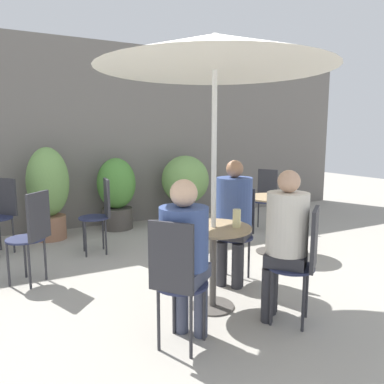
{
  "coord_description": "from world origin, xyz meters",
  "views": [
    {
      "loc": [
        -1.65,
        -2.74,
        1.53
      ],
      "look_at": [
        -0.03,
        0.36,
        0.98
      ],
      "focal_mm": 35.0,
      "sensor_mm": 36.0,
      "label": 1
    }
  ],
  "objects_px": {
    "cafe_table_near": "(213,248)",
    "bistro_chair_5": "(2,209)",
    "beer_glass_1": "(191,216)",
    "potted_plant_1": "(117,191)",
    "seated_person_0": "(185,247)",
    "seated_person_1": "(285,233)",
    "seated_person_2": "(234,211)",
    "beer_glass_0": "(237,218)",
    "bistro_chair_6": "(266,194)",
    "bistro_chair_3": "(33,230)",
    "potted_plant_2": "(185,183)",
    "bistro_chair_4": "(101,209)",
    "cafe_table_far": "(272,211)",
    "bistro_chair_1": "(303,255)",
    "potted_plant_0": "(48,189)",
    "bistro_chair_2": "(237,225)",
    "umbrella": "(215,52)",
    "bistro_chair_0": "(176,274)"
  },
  "relations": [
    {
      "from": "bistro_chair_3",
      "to": "umbrella",
      "type": "xyz_separation_m",
      "value": [
        1.35,
        -1.28,
        1.6
      ]
    },
    {
      "from": "seated_person_1",
      "to": "seated_person_0",
      "type": "bearing_deg",
      "value": -45.09
    },
    {
      "from": "bistro_chair_3",
      "to": "beer_glass_0",
      "type": "distance_m",
      "value": 2.07
    },
    {
      "from": "bistro_chair_6",
      "to": "beer_glass_1",
      "type": "relative_size",
      "value": 5.51
    },
    {
      "from": "cafe_table_far",
      "to": "umbrella",
      "type": "bearing_deg",
      "value": -145.92
    },
    {
      "from": "cafe_table_near",
      "to": "bistro_chair_1",
      "type": "relative_size",
      "value": 0.76
    },
    {
      "from": "seated_person_2",
      "to": "potted_plant_2",
      "type": "distance_m",
      "value": 2.72
    },
    {
      "from": "potted_plant_1",
      "to": "bistro_chair_4",
      "type": "bearing_deg",
      "value": -115.41
    },
    {
      "from": "bistro_chair_4",
      "to": "seated_person_2",
      "type": "bearing_deg",
      "value": 36.38
    },
    {
      "from": "bistro_chair_1",
      "to": "cafe_table_near",
      "type": "bearing_deg",
      "value": -90.0
    },
    {
      "from": "bistro_chair_6",
      "to": "potted_plant_1",
      "type": "distance_m",
      "value": 2.4
    },
    {
      "from": "bistro_chair_6",
      "to": "umbrella",
      "type": "height_order",
      "value": "umbrella"
    },
    {
      "from": "seated_person_2",
      "to": "potted_plant_0",
      "type": "xyz_separation_m",
      "value": [
        -1.46,
        2.59,
        -0.02
      ]
    },
    {
      "from": "bistro_chair_6",
      "to": "potted_plant_2",
      "type": "bearing_deg",
      "value": -167.99
    },
    {
      "from": "bistro_chair_2",
      "to": "potted_plant_1",
      "type": "bearing_deg",
      "value": 151.81
    },
    {
      "from": "cafe_table_far",
      "to": "potted_plant_0",
      "type": "bearing_deg",
      "value": 141.16
    },
    {
      "from": "beer_glass_1",
      "to": "potted_plant_1",
      "type": "xyz_separation_m",
      "value": [
        0.21,
        3.0,
        -0.2
      ]
    },
    {
      "from": "bistro_chair_1",
      "to": "bistro_chair_6",
      "type": "bearing_deg",
      "value": -162.74
    },
    {
      "from": "beer_glass_1",
      "to": "cafe_table_near",
      "type": "bearing_deg",
      "value": -36.66
    },
    {
      "from": "bistro_chair_1",
      "to": "beer_glass_1",
      "type": "xyz_separation_m",
      "value": [
        -0.64,
        0.7,
        0.25
      ]
    },
    {
      "from": "bistro_chair_1",
      "to": "bistro_chair_4",
      "type": "distance_m",
      "value": 2.76
    },
    {
      "from": "bistro_chair_3",
      "to": "seated_person_2",
      "type": "bearing_deg",
      "value": 105.9
    },
    {
      "from": "bistro_chair_3",
      "to": "bistro_chair_0",
      "type": "bearing_deg",
      "value": 65.59
    },
    {
      "from": "umbrella",
      "to": "beer_glass_1",
      "type": "bearing_deg",
      "value": 143.34
    },
    {
      "from": "bistro_chair_1",
      "to": "seated_person_2",
      "type": "xyz_separation_m",
      "value": [
        -0.01,
        0.97,
        0.18
      ]
    },
    {
      "from": "bistro_chair_4",
      "to": "bistro_chair_5",
      "type": "bearing_deg",
      "value": -112.09
    },
    {
      "from": "bistro_chair_5",
      "to": "cafe_table_far",
      "type": "bearing_deg",
      "value": 23.65
    },
    {
      "from": "seated_person_2",
      "to": "umbrella",
      "type": "distance_m",
      "value": 1.55
    },
    {
      "from": "umbrella",
      "to": "potted_plant_1",
      "type": "bearing_deg",
      "value": 89.12
    },
    {
      "from": "seated_person_0",
      "to": "seated_person_1",
      "type": "xyz_separation_m",
      "value": [
        0.86,
        -0.08,
        0.02
      ]
    },
    {
      "from": "bistro_chair_0",
      "to": "bistro_chair_2",
      "type": "bearing_deg",
      "value": -90.0
    },
    {
      "from": "cafe_table_far",
      "to": "bistro_chair_4",
      "type": "height_order",
      "value": "bistro_chair_4"
    },
    {
      "from": "potted_plant_2",
      "to": "bistro_chair_2",
      "type": "bearing_deg",
      "value": -104.25
    },
    {
      "from": "bistro_chair_5",
      "to": "beer_glass_0",
      "type": "xyz_separation_m",
      "value": [
        1.78,
        -2.7,
        0.24
      ]
    },
    {
      "from": "bistro_chair_2",
      "to": "bistro_chair_5",
      "type": "distance_m",
      "value": 3.05
    },
    {
      "from": "seated_person_1",
      "to": "beer_glass_1",
      "type": "relative_size",
      "value": 7.17
    },
    {
      "from": "seated_person_1",
      "to": "potted_plant_2",
      "type": "relative_size",
      "value": 1.08
    },
    {
      "from": "seated_person_0",
      "to": "potted_plant_2",
      "type": "xyz_separation_m",
      "value": [
        1.69,
        3.39,
        -0.03
      ]
    },
    {
      "from": "bistro_chair_3",
      "to": "potted_plant_1",
      "type": "height_order",
      "value": "potted_plant_1"
    },
    {
      "from": "bistro_chair_3",
      "to": "beer_glass_0",
      "type": "height_order",
      "value": "bistro_chair_3"
    },
    {
      "from": "bistro_chair_0",
      "to": "bistro_chair_1",
      "type": "xyz_separation_m",
      "value": [
        1.07,
        -0.1,
        0.0
      ]
    },
    {
      "from": "bistro_chair_2",
      "to": "beer_glass_0",
      "type": "height_order",
      "value": "bistro_chair_2"
    },
    {
      "from": "seated_person_2",
      "to": "beer_glass_0",
      "type": "relative_size",
      "value": 8.12
    },
    {
      "from": "bistro_chair_4",
      "to": "seated_person_1",
      "type": "height_order",
      "value": "seated_person_1"
    },
    {
      "from": "bistro_chair_0",
      "to": "cafe_table_far",
      "type": "bearing_deg",
      "value": -93.91
    },
    {
      "from": "cafe_table_near",
      "to": "potted_plant_1",
      "type": "height_order",
      "value": "potted_plant_1"
    },
    {
      "from": "bistro_chair_5",
      "to": "beer_glass_1",
      "type": "relative_size",
      "value": 5.51
    },
    {
      "from": "cafe_table_near",
      "to": "bistro_chair_5",
      "type": "distance_m",
      "value": 3.06
    },
    {
      "from": "beer_glass_0",
      "to": "bistro_chair_1",
      "type": "bearing_deg",
      "value": -57.41
    },
    {
      "from": "bistro_chair_2",
      "to": "beer_glass_1",
      "type": "distance_m",
      "value": 0.86
    }
  ]
}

